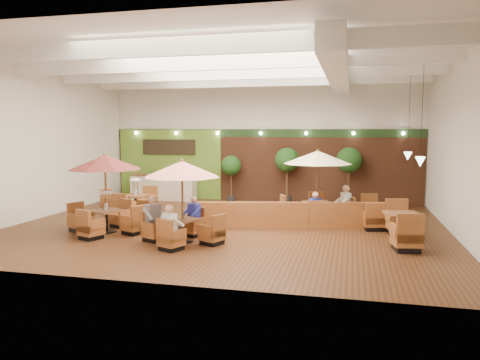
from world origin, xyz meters
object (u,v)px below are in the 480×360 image
(diner_1, at_px, (193,212))
(diner_2, at_px, (154,214))
(booth_divider, at_px, (294,216))
(diner_3, at_px, (315,205))
(table_3, at_px, (130,203))
(table_2, at_px, (317,172))
(table_0, at_px, (105,179))
(table_5, at_px, (372,214))
(table_1, at_px, (182,185))
(topiary_0, at_px, (231,167))
(topiary_2, at_px, (349,162))
(diner_0, at_px, (171,222))
(topiary_1, at_px, (287,162))
(table_4, at_px, (402,228))
(service_counter, at_px, (164,187))
(diner_4, at_px, (344,201))

(diner_1, xyz_separation_m, diner_2, (-0.86, -0.86, 0.04))
(booth_divider, relative_size, diner_3, 8.71)
(table_3, bearing_deg, diner_3, -0.15)
(table_2, bearing_deg, table_0, -173.92)
(table_3, relative_size, table_5, 1.05)
(table_1, relative_size, topiary_0, 1.20)
(topiary_2, bearing_deg, diner_3, -101.98)
(diner_2, bearing_deg, diner_0, 76.39)
(diner_1, relative_size, diner_2, 0.86)
(table_1, height_order, topiary_1, topiary_1)
(table_1, relative_size, diner_3, 3.41)
(topiary_1, height_order, diner_0, topiary_1)
(diner_0, height_order, diner_2, diner_2)
(table_4, bearing_deg, table_0, 175.11)
(table_4, relative_size, diner_0, 3.74)
(table_3, xyz_separation_m, diner_1, (3.50, -2.84, 0.28))
(table_0, relative_size, diner_2, 3.00)
(booth_divider, bearing_deg, table_2, 51.88)
(diner_2, bearing_deg, booth_divider, 156.35)
(table_0, bearing_deg, service_counter, 120.39)
(table_0, distance_m, table_3, 3.34)
(topiary_0, xyz_separation_m, topiary_2, (5.10, 0.00, 0.30))
(table_1, bearing_deg, diner_3, 64.65)
(table_2, relative_size, topiary_0, 1.27)
(table_1, height_order, diner_3, table_1)
(table_2, height_order, diner_0, table_2)
(topiary_1, bearing_deg, table_4, -56.40)
(table_4, xyz_separation_m, diner_3, (-2.59, 1.43, 0.33))
(topiary_0, bearing_deg, table_2, -43.87)
(service_counter, height_order, diner_2, diner_2)
(table_5, relative_size, diner_0, 3.25)
(booth_divider, height_order, table_1, table_1)
(booth_divider, distance_m, table_0, 6.02)
(topiary_0, distance_m, diner_3, 6.38)
(topiary_1, distance_m, diner_0, 8.93)
(booth_divider, relative_size, diner_0, 8.15)
(booth_divider, height_order, diner_2, diner_2)
(booth_divider, distance_m, diner_0, 4.46)
(table_2, xyz_separation_m, table_5, (1.84, 0.02, -1.38))
(table_2, xyz_separation_m, diner_1, (-3.46, -3.03, -0.99))
(table_0, height_order, table_5, table_0)
(diner_4, bearing_deg, booth_divider, 110.43)
(diner_0, height_order, diner_1, diner_0)
(table_5, bearing_deg, booth_divider, -163.57)
(topiary_1, relative_size, diner_2, 2.83)
(table_2, distance_m, table_3, 7.08)
(table_4, bearing_deg, topiary_0, 126.32)
(table_0, distance_m, topiary_0, 7.44)
(diner_1, bearing_deg, table_3, -9.73)
(service_counter, relative_size, table_5, 1.19)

